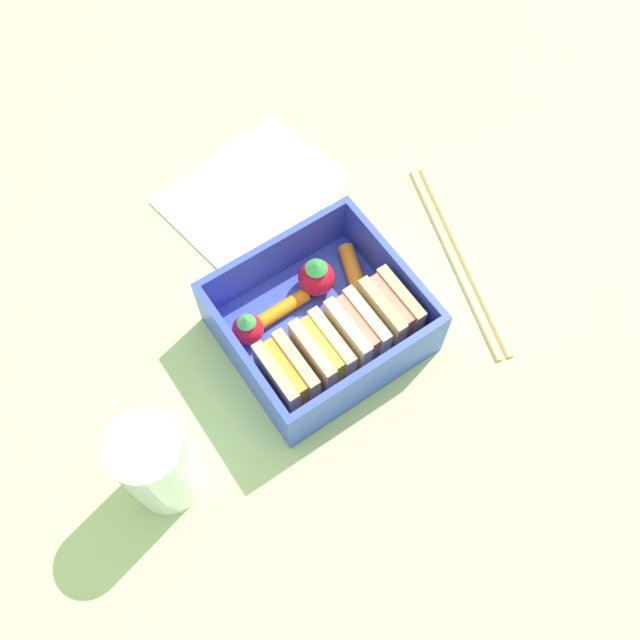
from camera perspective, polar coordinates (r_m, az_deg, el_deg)
The scene contains 14 objects.
ground_plane at distance 61.83cm, azimuth 0.00°, elevation -1.52°, with size 120.00×120.00×2.00cm, color #B3D77C.
bento_tray at distance 60.38cm, azimuth 0.00°, elevation -0.88°, with size 15.25×13.98×1.20cm, color blue.
bento_rim at distance 57.64cm, azimuth 0.00°, elevation 0.42°, with size 15.25×13.98×4.90cm.
sandwich_left at distance 58.39cm, azimuth 5.61°, elevation 0.83°, with size 2.77×5.48×4.42cm.
sandwich_center_left at distance 57.35cm, azimuth 2.93°, elevation -0.86°, with size 2.77×5.48×4.42cm.
sandwich_center at distance 56.49cm, azimuth 0.16°, elevation -2.60°, with size 2.77×5.48×4.42cm.
sandwich_center_right at distance 55.81cm, azimuth -2.69°, elevation -4.38°, with size 2.77×5.48×4.42cm.
carrot_stick_far_left at distance 61.63cm, azimuth 2.70°, elevation 3.86°, with size 1.41×1.41×5.15cm, color orange.
strawberry_far_left at distance 60.16cm, azimuth -0.29°, elevation 3.46°, with size 3.16×3.16×3.76cm.
carrot_stick_left at distance 60.01cm, azimuth -3.09°, elevation 0.86°, with size 1.23×1.23×5.06cm, color orange.
strawberry_left at distance 58.51cm, azimuth -5.80°, elevation -0.70°, with size 2.62×2.62×3.22cm.
chopstick_pair at distance 65.34cm, azimuth 11.04°, elevation 4.95°, with size 7.63×20.18×0.70cm.
drinking_glass at distance 53.25cm, azimuth -12.93°, elevation -11.23°, with size 5.26×5.26×9.80cm, color white.
folded_napkin at distance 68.65cm, azimuth -5.43°, elevation 10.18°, with size 15.62×11.73×0.40cm, color white.
Camera 1 is at (14.63, 21.37, 55.14)cm, focal length 40.00 mm.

